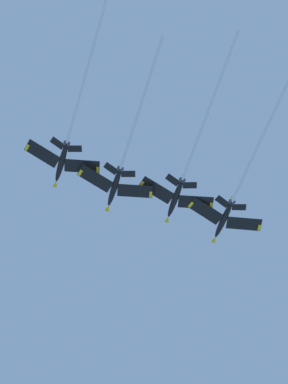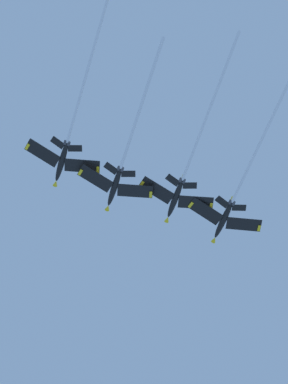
{
  "view_description": "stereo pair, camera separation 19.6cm",
  "coord_description": "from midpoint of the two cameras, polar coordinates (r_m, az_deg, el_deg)",
  "views": [
    {
      "loc": [
        54.58,
        19.33,
        1.98
      ],
      "look_at": [
        20.41,
        15.19,
        178.11
      ],
      "focal_mm": 65.5,
      "sensor_mm": 36.0,
      "label": 1
    },
    {
      "loc": [
        54.61,
        19.14,
        1.98
      ],
      "look_at": [
        20.41,
        15.19,
        178.11
      ],
      "focal_mm": 65.5,
      "sensor_mm": 36.0,
      "label": 2
    }
  ],
  "objects": [
    {
      "name": "jet_inner_left",
      "position": [
        174.59,
        -1.77,
        2.5
      ],
      "size": [
        42.53,
        25.64,
        19.24
      ],
      "color": "black"
    },
    {
      "name": "jet_centre",
      "position": [
        176.03,
        3.34,
        1.59
      ],
      "size": [
        46.82,
        27.45,
        19.95
      ],
      "color": "black"
    },
    {
      "name": "jet_far_left",
      "position": [
        175.13,
        -6.01,
        5.08
      ],
      "size": [
        51.56,
        30.15,
        22.12
      ],
      "color": "black"
    },
    {
      "name": "jet_inner_right",
      "position": [
        178.51,
        7.3,
        -0.49
      ],
      "size": [
        42.42,
        26.52,
        19.03
      ],
      "color": "black"
    }
  ]
}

